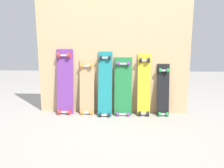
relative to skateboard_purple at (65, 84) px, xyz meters
The scene contains 8 objects.
ground_plane 0.79m from the skateboard_purple, ahead, with size 12.00×12.00×0.00m, color #9E9991.
plywood_wall_panel 0.77m from the skateboard_purple, ahead, with size 2.13×0.04×1.59m, color tan.
skateboard_purple is the anchor object (origin of this frame).
skateboard_natural 0.32m from the skateboard_purple, ahead, with size 0.21×0.16×0.83m.
skateboard_teal 0.58m from the skateboard_purple, ahead, with size 0.19×0.25×0.95m.
skateboard_green 0.82m from the skateboard_purple, ahead, with size 0.24×0.20×0.87m.
skateboard_yellow 1.11m from the skateboard_purple, ahead, with size 0.18×0.18×0.91m.
skateboard_black 1.38m from the skateboard_purple, ahead, with size 0.17×0.17×0.78m.
Camera 1 is at (0.16, -2.67, 0.88)m, focal length 31.06 mm.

